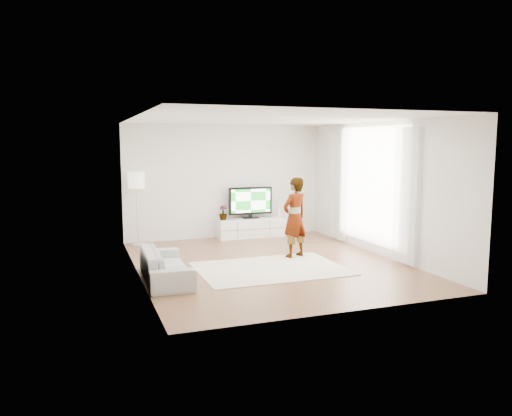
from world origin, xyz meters
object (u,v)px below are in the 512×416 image
object	(u,v)px
media_console	(251,228)
sofa	(166,265)
television	(251,201)
rug	(271,269)
player	(295,217)
floor_lamp	(136,183)

from	to	relation	value
media_console	sofa	distance (m)	4.23
television	rug	distance (m)	3.39
television	player	xyz separation A→B (m)	(0.11, -2.45, -0.07)
rug	player	distance (m)	1.38
media_console	floor_lamp	size ratio (longest dim) A/B	1.00
media_console	floor_lamp	distance (m)	3.04
media_console	player	xyz separation A→B (m)	(0.11, -2.42, 0.60)
television	floor_lamp	bearing A→B (deg)	-178.10
rug	television	bearing A→B (deg)	77.45
sofa	player	bearing A→B (deg)	-71.64
media_console	television	xyz separation A→B (m)	(-0.00, 0.03, 0.66)
player	sofa	bearing A→B (deg)	-4.23
sofa	rug	bearing A→B (deg)	-85.54
media_console	rug	bearing A→B (deg)	-102.66
media_console	television	distance (m)	0.66
media_console	floor_lamp	xyz separation A→B (m)	(-2.79, -0.06, 1.20)
media_console	sofa	world-z (taller)	sofa
rug	player	bearing A→B (deg)	42.28
television	floor_lamp	size ratio (longest dim) A/B	0.66
rug	floor_lamp	bearing A→B (deg)	123.86
television	player	distance (m)	2.46
media_console	player	world-z (taller)	player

